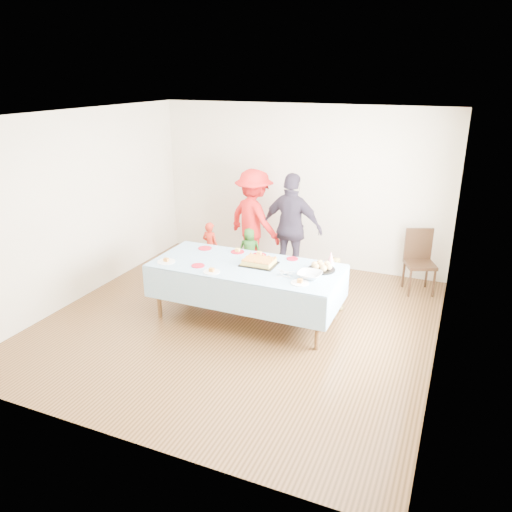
{
  "coord_description": "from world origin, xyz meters",
  "views": [
    {
      "loc": [
        2.56,
        -5.43,
        3.17
      ],
      "look_at": [
        0.12,
        0.3,
        0.86
      ],
      "focal_mm": 35.0,
      "sensor_mm": 36.0,
      "label": 1
    }
  ],
  "objects_px": {
    "dining_chair": "(419,257)",
    "party_table": "(246,269)",
    "adult_left": "(254,220)",
    "birthday_cake": "(259,262)"
  },
  "relations": [
    {
      "from": "party_table",
      "to": "birthday_cake",
      "type": "bearing_deg",
      "value": 27.47
    },
    {
      "from": "birthday_cake",
      "to": "dining_chair",
      "type": "bearing_deg",
      "value": 44.17
    },
    {
      "from": "party_table",
      "to": "adult_left",
      "type": "distance_m",
      "value": 1.9
    },
    {
      "from": "dining_chair",
      "to": "party_table",
      "type": "bearing_deg",
      "value": -159.17
    },
    {
      "from": "birthday_cake",
      "to": "dining_chair",
      "type": "xyz_separation_m",
      "value": [
        1.87,
        1.82,
        -0.28
      ]
    },
    {
      "from": "dining_chair",
      "to": "adult_left",
      "type": "bearing_deg",
      "value": 160.22
    },
    {
      "from": "party_table",
      "to": "dining_chair",
      "type": "bearing_deg",
      "value": 43.15
    },
    {
      "from": "dining_chair",
      "to": "adult_left",
      "type": "height_order",
      "value": "adult_left"
    },
    {
      "from": "party_table",
      "to": "adult_left",
      "type": "height_order",
      "value": "adult_left"
    },
    {
      "from": "birthday_cake",
      "to": "adult_left",
      "type": "xyz_separation_m",
      "value": [
        -0.8,
        1.7,
        0.03
      ]
    }
  ]
}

